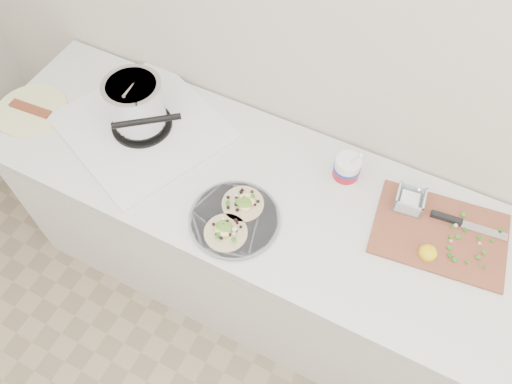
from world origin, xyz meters
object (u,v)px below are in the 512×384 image
at_px(tub, 348,168).
at_px(cutboard, 439,229).
at_px(bacon_plate, 31,110).
at_px(taco_plate, 234,218).
at_px(stove, 138,112).

distance_m(tub, cutboard, 0.36).
xyz_separation_m(cutboard, bacon_plate, (-1.56, -0.20, -0.01)).
bearing_deg(cutboard, tub, 163.88).
height_order(taco_plate, tub, tub).
height_order(stove, taco_plate, stove).
bearing_deg(stove, bacon_plate, -140.67).
bearing_deg(stove, cutboard, 26.51).
xyz_separation_m(stove, taco_plate, (0.51, -0.20, -0.07)).
height_order(tub, bacon_plate, tub).
xyz_separation_m(tub, bacon_plate, (-1.21, -0.26, -0.06)).
bearing_deg(bacon_plate, tub, 11.90).
xyz_separation_m(taco_plate, tub, (0.27, 0.33, 0.05)).
height_order(taco_plate, cutboard, cutboard).
distance_m(taco_plate, cutboard, 0.68).
bearing_deg(taco_plate, stove, 158.39).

